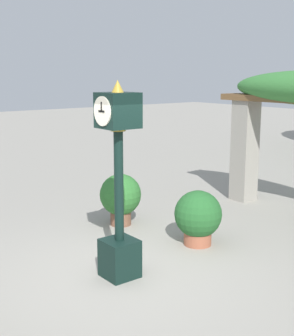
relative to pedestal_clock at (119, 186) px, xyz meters
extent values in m
plane|color=gray|center=(-0.03, 0.06, -1.36)|extent=(60.00, 60.00, 0.00)
cube|color=black|center=(0.00, 0.00, -1.08)|extent=(0.47, 0.47, 0.56)
cylinder|color=black|center=(0.00, 0.00, -0.02)|extent=(0.13, 0.13, 1.57)
cylinder|color=gold|center=(0.00, 0.00, 0.79)|extent=(0.21, 0.21, 0.04)
cube|color=black|center=(0.00, 0.00, 1.05)|extent=(0.48, 0.48, 0.48)
cylinder|color=beige|center=(0.00, -0.25, 1.05)|extent=(0.40, 0.02, 0.40)
cylinder|color=beige|center=(0.00, 0.25, 1.05)|extent=(0.40, 0.02, 0.40)
cube|color=black|center=(0.00, -0.26, 1.05)|extent=(0.14, 0.01, 0.02)
cube|color=black|center=(0.00, -0.26, 1.11)|extent=(0.02, 0.01, 0.13)
cone|color=gold|center=(0.00, 0.00, 1.37)|extent=(0.17, 0.17, 0.17)
cube|color=gray|center=(-1.73, 4.69, -0.20)|extent=(0.47, 0.47, 2.31)
cylinder|color=#9E563D|center=(-0.24, 1.79, -1.24)|extent=(0.48, 0.48, 0.24)
sphere|color=#235B28|center=(-0.24, 1.79, -0.82)|extent=(0.82, 0.82, 0.82)
cylinder|color=brown|center=(-1.95, 1.36, -1.21)|extent=(0.40, 0.40, 0.30)
sphere|color=#2D6B2D|center=(-1.95, 1.36, -0.75)|extent=(0.80, 0.80, 0.80)
camera|label=1|loc=(5.27, -3.59, 1.54)|focal=50.00mm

